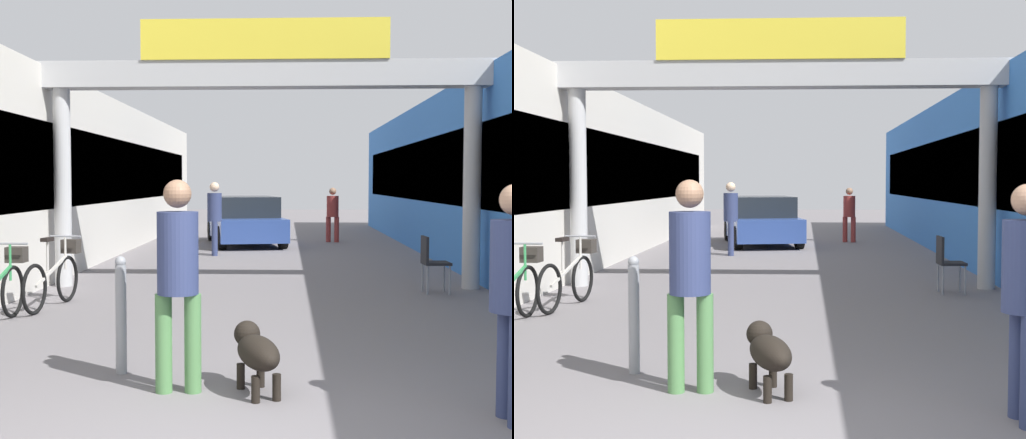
% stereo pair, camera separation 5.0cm
% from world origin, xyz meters
% --- Properties ---
extents(storefront_left, '(3.00, 26.00, 3.64)m').
position_xyz_m(storefront_left, '(-5.09, 11.00, 1.82)').
color(storefront_left, beige).
rests_on(storefront_left, ground_plane).
extents(arcade_sign_gateway, '(7.40, 0.47, 4.32)m').
position_xyz_m(arcade_sign_gateway, '(0.00, 7.38, 3.09)').
color(arcade_sign_gateway, '#B2B2B2').
rests_on(arcade_sign_gateway, ground_plane).
extents(pedestrian_with_dog, '(0.39, 0.36, 1.75)m').
position_xyz_m(pedestrian_with_dog, '(-0.54, 1.52, 1.01)').
color(pedestrian_with_dog, '#4C7F47').
rests_on(pedestrian_with_dog, ground_plane).
extents(pedestrian_companion, '(0.36, 0.39, 1.72)m').
position_xyz_m(pedestrian_companion, '(1.98, 0.89, 0.99)').
color(pedestrian_companion, navy).
rests_on(pedestrian_companion, ground_plane).
extents(pedestrian_carrying_crate, '(0.37, 0.39, 1.72)m').
position_xyz_m(pedestrian_carrying_crate, '(-1.33, 12.42, 0.99)').
color(pedestrian_carrying_crate, navy).
rests_on(pedestrian_carrying_crate, ground_plane).
extents(pedestrian_elderly_walking, '(0.42, 0.42, 1.56)m').
position_xyz_m(pedestrian_elderly_walking, '(1.68, 16.21, 0.89)').
color(pedestrian_elderly_walking, '#99332D').
rests_on(pedestrian_elderly_walking, ground_plane).
extents(dog_on_leash, '(0.51, 0.79, 0.55)m').
position_xyz_m(dog_on_leash, '(0.10, 1.54, 0.35)').
color(dog_on_leash, black).
rests_on(dog_on_leash, ground_plane).
extents(bicycle_green_third, '(0.46, 1.69, 0.98)m').
position_xyz_m(bicycle_green_third, '(-3.15, 4.25, 0.44)').
color(bicycle_green_third, black).
rests_on(bicycle_green_third, ground_plane).
extents(bicycle_silver_farthest, '(0.46, 1.68, 0.98)m').
position_xyz_m(bicycle_silver_farthest, '(-2.86, 5.46, 0.44)').
color(bicycle_silver_farthest, black).
rests_on(bicycle_silver_farthest, ground_plane).
extents(bollard_post_metal, '(0.10, 0.10, 1.07)m').
position_xyz_m(bollard_post_metal, '(-1.14, 2.08, 0.54)').
color(bollard_post_metal, gray).
rests_on(bollard_post_metal, ground_plane).
extents(cafe_chair_black_nearer, '(0.41, 0.41, 0.89)m').
position_xyz_m(cafe_chair_black_nearer, '(2.60, 6.88, 0.54)').
color(cafe_chair_black_nearer, gray).
rests_on(cafe_chair_black_nearer, ground_plane).
extents(parked_car_blue, '(2.49, 4.26, 1.33)m').
position_xyz_m(parked_car_blue, '(-0.78, 15.37, 0.64)').
color(parked_car_blue, '#2D478C').
rests_on(parked_car_blue, ground_plane).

